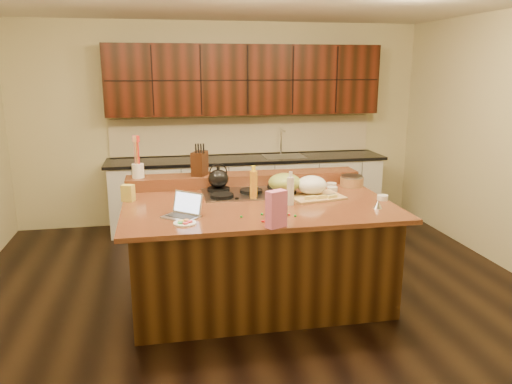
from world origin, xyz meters
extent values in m
cube|color=black|center=(0.00, 0.00, -0.01)|extent=(5.50, 5.00, 0.01)
cube|color=#CAC18D|center=(0.00, 2.50, 1.35)|extent=(5.50, 0.01, 2.70)
cube|color=#CAC18D|center=(0.00, -2.50, 1.35)|extent=(5.50, 0.01, 2.70)
cube|color=black|center=(0.00, 0.00, 0.44)|extent=(2.22, 1.42, 0.88)
cube|color=black|center=(0.00, 0.00, 0.90)|extent=(2.40, 1.60, 0.04)
cube|color=black|center=(0.00, 0.70, 0.98)|extent=(2.40, 0.30, 0.12)
cube|color=gray|center=(0.00, 0.30, 0.93)|extent=(0.92, 0.52, 0.02)
cylinder|color=black|center=(-0.30, 0.43, 0.95)|extent=(0.22, 0.22, 0.03)
cylinder|color=black|center=(0.30, 0.43, 0.95)|extent=(0.22, 0.22, 0.03)
cylinder|color=black|center=(-0.30, 0.17, 0.95)|extent=(0.22, 0.22, 0.03)
cylinder|color=black|center=(0.30, 0.17, 0.95)|extent=(0.22, 0.22, 0.03)
cylinder|color=black|center=(0.00, 0.30, 0.95)|extent=(0.22, 0.22, 0.03)
cube|color=silver|center=(0.30, 2.17, 0.45)|extent=(3.60, 0.62, 0.90)
cube|color=black|center=(0.30, 2.17, 0.92)|extent=(3.70, 0.66, 0.04)
cube|color=gray|center=(0.80, 2.17, 0.94)|extent=(0.55, 0.42, 0.01)
cylinder|color=gray|center=(0.80, 2.35, 1.12)|extent=(0.02, 0.02, 0.36)
cube|color=black|center=(0.30, 2.32, 1.95)|extent=(3.60, 0.34, 0.90)
cube|color=#CAC18D|center=(0.30, 2.48, 1.20)|extent=(3.60, 0.03, 0.50)
ellipsoid|color=black|center=(-0.30, 0.43, 1.06)|extent=(0.21, 0.21, 0.18)
ellipsoid|color=olive|center=(0.30, 0.17, 1.05)|extent=(0.35, 0.35, 0.17)
cube|color=#B7B7BC|center=(-0.70, -0.37, 0.93)|extent=(0.34, 0.33, 0.01)
cube|color=black|center=(-0.70, -0.37, 0.93)|extent=(0.25, 0.24, 0.00)
cube|color=#B7B7BC|center=(-0.64, -0.30, 1.02)|extent=(0.25, 0.23, 0.18)
cube|color=silver|center=(-0.64, -0.30, 1.02)|extent=(0.22, 0.20, 0.15)
cylinder|color=orange|center=(-0.02, 0.08, 1.06)|extent=(0.07, 0.07, 0.27)
cylinder|color=silver|center=(0.27, -0.15, 1.04)|extent=(0.08, 0.08, 0.25)
cube|color=tan|center=(0.57, 0.04, 0.93)|extent=(0.55, 0.44, 0.02)
ellipsoid|color=white|center=(0.55, 0.11, 1.03)|extent=(0.28, 0.28, 0.18)
cube|color=#EDD872|center=(0.48, -0.08, 0.96)|extent=(0.11, 0.03, 0.03)
cube|color=#EDD872|center=(0.58, -0.08, 0.96)|extent=(0.11, 0.03, 0.03)
cube|color=#EDD872|center=(0.69, -0.08, 0.96)|extent=(0.11, 0.03, 0.03)
cylinder|color=gray|center=(0.67, 0.02, 0.95)|extent=(0.19, 0.08, 0.01)
cylinder|color=white|center=(1.15, -0.16, 0.94)|extent=(0.13, 0.13, 0.04)
cylinder|color=white|center=(0.81, 0.25, 0.94)|extent=(0.12, 0.12, 0.04)
cylinder|color=white|center=(0.86, 0.42, 0.94)|extent=(0.12, 0.12, 0.04)
cylinder|color=#996B3F|center=(1.08, 0.43, 0.97)|extent=(0.25, 0.25, 0.09)
cone|color=silver|center=(0.99, -0.41, 0.96)|extent=(0.10, 0.10, 0.07)
cube|color=pink|center=(0.00, -0.75, 1.06)|extent=(0.17, 0.14, 0.29)
cylinder|color=white|center=(-0.68, -0.54, 0.93)|extent=(0.19, 0.19, 0.01)
cube|color=gold|center=(-1.15, 0.25, 1.00)|extent=(0.13, 0.11, 0.15)
cylinder|color=white|center=(-1.07, 0.70, 1.11)|extent=(0.16, 0.16, 0.14)
cube|color=black|center=(-0.46, 0.70, 1.16)|extent=(0.19, 0.23, 0.24)
ellipsoid|color=red|center=(-0.07, -0.62, 0.93)|extent=(0.02, 0.02, 0.02)
ellipsoid|color=#198C26|center=(0.17, -0.47, 0.93)|extent=(0.02, 0.02, 0.02)
ellipsoid|color=red|center=(-0.08, -0.62, 0.93)|extent=(0.02, 0.02, 0.02)
ellipsoid|color=#198C26|center=(-0.04, -0.42, 0.93)|extent=(0.02, 0.02, 0.02)
ellipsoid|color=red|center=(0.18, -0.48, 0.93)|extent=(0.02, 0.02, 0.02)
ellipsoid|color=#198C26|center=(-0.22, -0.46, 0.93)|extent=(0.02, 0.02, 0.02)
ellipsoid|color=red|center=(0.16, -0.44, 0.93)|extent=(0.02, 0.02, 0.02)
ellipsoid|color=#198C26|center=(0.22, -0.52, 0.93)|extent=(0.02, 0.02, 0.02)
ellipsoid|color=red|center=(0.08, -0.39, 0.93)|extent=(0.02, 0.02, 0.02)
camera|label=1|loc=(-0.85, -4.30, 2.10)|focal=35.00mm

